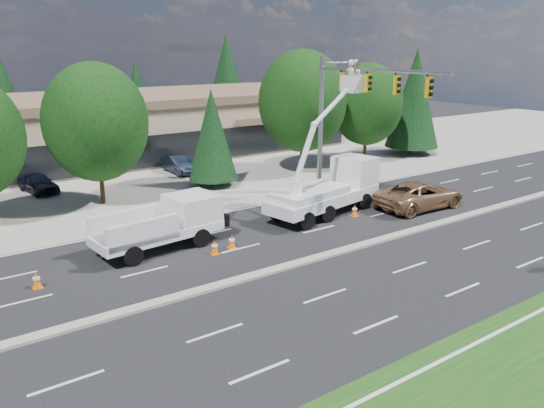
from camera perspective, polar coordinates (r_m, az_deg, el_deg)
ground at (r=23.85m, az=0.71°, el=-7.08°), size 140.00×140.00×0.00m
concrete_apron at (r=40.97m, az=-15.83°, el=2.37°), size 140.00×22.00×0.01m
road_median at (r=23.82m, az=0.71°, el=-6.95°), size 120.00×0.55×0.12m
strip_mall at (r=49.86m, az=-19.98°, el=7.74°), size 50.40×15.40×5.50m
tree_front_d at (r=34.46m, az=-18.39°, el=8.32°), size 6.34×6.34×8.80m
tree_front_e at (r=37.72m, az=-6.45°, el=7.44°), size 3.49×3.49×6.88m
tree_front_f at (r=41.86m, az=3.28°, el=10.99°), size 6.86×6.86×9.51m
tree_front_g at (r=46.56m, az=10.18°, el=10.52°), size 6.08×6.08×8.43m
tree_front_h at (r=50.94m, az=15.08°, el=10.94°), size 4.86×4.86×9.58m
tree_back_b at (r=60.55m, az=-27.02°, el=10.52°), size 4.84×4.84×9.55m
tree_back_c at (r=64.16m, az=-14.33°, el=11.27°), size 4.08×4.08×8.05m
tree_back_d at (r=69.22m, az=-4.89°, el=13.49°), size 5.73×5.73×11.29m
signal_mast at (r=33.86m, az=7.73°, el=10.42°), size 2.76×10.16×9.00m
utility_pickup at (r=26.64m, az=-11.29°, el=-2.55°), size 6.49×2.97×2.41m
bucket_truck at (r=31.79m, az=6.49°, el=2.47°), size 8.29×3.83×8.88m
traffic_cone_a at (r=24.05m, az=-23.99°, el=-7.50°), size 0.40×0.40×0.70m
traffic_cone_b at (r=25.62m, az=-6.19°, el=-4.65°), size 0.40×0.40×0.70m
traffic_cone_c at (r=26.27m, az=-4.34°, el=-4.05°), size 0.40×0.40×0.70m
traffic_cone_d at (r=31.54m, az=8.87°, el=-0.69°), size 0.40×0.40×0.70m
minivan at (r=33.87m, az=15.61°, el=0.95°), size 6.09×3.00×1.66m
parked_car_west at (r=39.59m, az=-23.87°, el=2.10°), size 2.34×4.18×1.34m
parked_car_east at (r=42.65m, az=-10.02°, el=4.22°), size 1.49×4.16×1.36m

